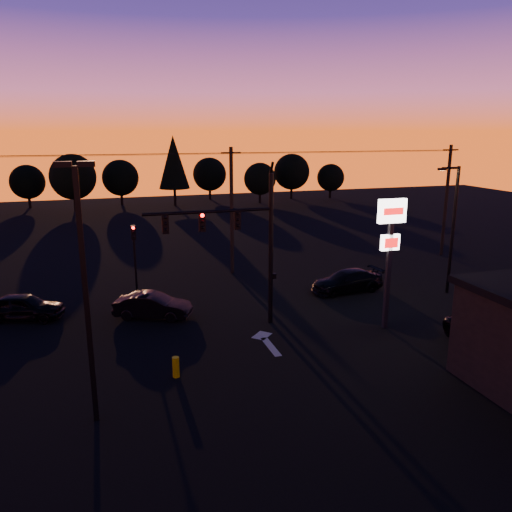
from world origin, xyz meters
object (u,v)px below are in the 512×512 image
(streetlight, at_px, (452,225))
(suv_parked, at_px, (490,335))
(bollard, at_px, (176,367))
(pylon_sign, at_px, (390,236))
(car_mid, at_px, (153,306))
(car_left, at_px, (23,307))
(parking_lot_light, at_px, (84,279))
(traffic_signal_mast, at_px, (241,235))
(car_right, at_px, (347,281))
(secondary_signal, at_px, (134,249))

(streetlight, xyz_separation_m, suv_parked, (-3.46, -7.64, -3.79))
(bollard, relative_size, suv_parked, 0.19)
(pylon_sign, bearing_deg, car_mid, 156.03)
(pylon_sign, bearing_deg, streetlight, 30.08)
(pylon_sign, bearing_deg, car_left, 159.15)
(parking_lot_light, height_order, car_left, parking_lot_light)
(traffic_signal_mast, relative_size, car_right, 1.79)
(parking_lot_light, xyz_separation_m, streetlight, (21.41, 8.50, -0.85))
(pylon_sign, bearing_deg, traffic_signal_mast, 160.64)
(pylon_sign, height_order, car_mid, pylon_sign)
(car_mid, bearing_deg, bollard, -154.34)
(pylon_sign, xyz_separation_m, car_mid, (-11.47, 5.10, -4.22))
(bollard, xyz_separation_m, car_left, (-6.98, 9.10, 0.28))
(car_mid, bearing_deg, suv_parked, -96.17)
(pylon_sign, relative_size, suv_parked, 1.49)
(car_left, bearing_deg, pylon_sign, -94.35)
(traffic_signal_mast, bearing_deg, pylon_sign, -19.36)
(car_right, bearing_deg, bollard, -60.81)
(parking_lot_light, relative_size, bollard, 10.30)
(parking_lot_light, height_order, car_mid, parking_lot_light)
(car_left, bearing_deg, secondary_signal, -47.69)
(bollard, height_order, car_left, car_left)
(car_left, relative_size, car_mid, 1.01)
(car_left, distance_m, car_right, 19.24)
(pylon_sign, xyz_separation_m, suv_parked, (3.45, -3.64, -4.28))
(car_left, relative_size, suv_parked, 0.93)
(car_right, height_order, suv_parked, car_right)
(car_left, height_order, suv_parked, car_left)
(traffic_signal_mast, bearing_deg, streetlight, 6.14)
(secondary_signal, xyz_separation_m, pylon_sign, (12.00, -9.99, 2.05))
(pylon_sign, bearing_deg, secondary_signal, 140.23)
(streetlight, bearing_deg, secondary_signal, 162.44)
(car_left, distance_m, car_mid, 7.04)
(parking_lot_light, distance_m, pylon_sign, 15.19)
(car_mid, bearing_deg, secondary_signal, 30.32)
(suv_parked, bearing_deg, pylon_sign, 131.37)
(traffic_signal_mast, distance_m, car_right, 9.79)
(pylon_sign, relative_size, car_left, 1.60)
(streetlight, bearing_deg, car_mid, 176.58)
(traffic_signal_mast, height_order, streetlight, traffic_signal_mast)
(car_right, bearing_deg, streetlight, 65.62)
(secondary_signal, relative_size, pylon_sign, 0.64)
(suv_parked, bearing_deg, parking_lot_light, -179.36)
(bollard, bearing_deg, streetlight, 18.67)
(secondary_signal, xyz_separation_m, parking_lot_light, (-2.50, -14.49, 2.41))
(car_mid, bearing_deg, traffic_signal_mast, -96.61)
(traffic_signal_mast, xyz_separation_m, bollard, (-4.19, -4.64, -4.49))
(traffic_signal_mast, height_order, parking_lot_light, parking_lot_light)
(secondary_signal, bearing_deg, car_left, -154.19)
(secondary_signal, height_order, car_mid, secondary_signal)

